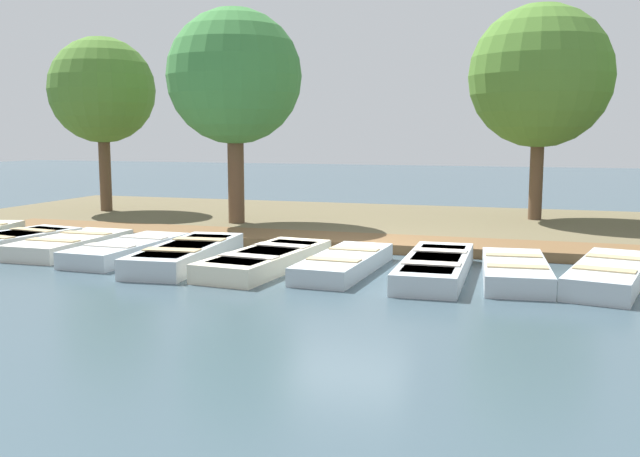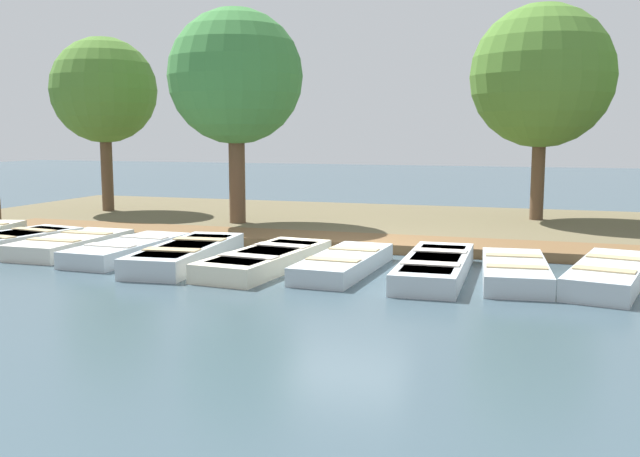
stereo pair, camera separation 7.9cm
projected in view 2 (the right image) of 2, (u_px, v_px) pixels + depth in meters
The scene contains 15 objects.
ground_plane at pixel (346, 259), 14.09m from camera, with size 80.00×80.00×0.00m, color #384C56.
shore_bank at pixel (397, 223), 18.79m from camera, with size 8.00×24.00×0.18m.
dock_walkway at pixel (364, 243), 15.49m from camera, with size 1.56×18.56×0.20m.
rowboat_1 at pixel (14, 241), 15.06m from camera, with size 2.92×1.64×0.39m.
rowboat_2 at pixel (71, 244), 14.85m from camera, with size 2.85×1.21×0.35m.
rowboat_3 at pixel (128, 249), 14.18m from camera, with size 3.07×1.16×0.35m.
rowboat_4 at pixel (187, 254), 13.50m from camera, with size 3.56×1.41×0.40m.
rowboat_5 at pixel (266, 259), 13.03m from camera, with size 3.53×1.50×0.36m.
rowboat_6 at pixel (344, 263), 12.73m from camera, with size 3.12×1.13×0.34m.
rowboat_7 at pixel (435, 267), 12.29m from camera, with size 3.52×1.14×0.37m.
rowboat_8 at pixel (515, 271), 11.93m from camera, with size 2.90×1.30×0.36m.
rowboat_9 at pixel (609, 274), 11.63m from camera, with size 3.41×1.65×0.38m.
park_tree_far_left at pixel (104, 91), 20.59m from camera, with size 3.04×3.04×5.21m.
park_tree_left at pixel (236, 78), 17.74m from camera, with size 3.37×3.37×5.55m.
park_tree_center at pixel (542, 77), 18.39m from camera, with size 3.69×3.69×5.77m.
Camera 2 is at (13.36, 3.77, 2.49)m, focal length 40.00 mm.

